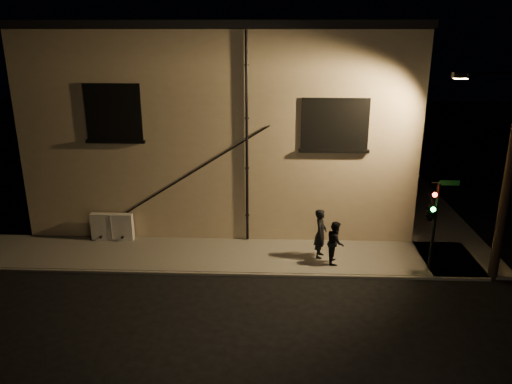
{
  "coord_description": "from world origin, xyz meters",
  "views": [
    {
      "loc": [
        -0.65,
        -16.16,
        8.53
      ],
      "look_at": [
        -1.4,
        1.8,
        2.58
      ],
      "focal_mm": 35.0,
      "sensor_mm": 36.0,
      "label": 1
    }
  ],
  "objects_px": {
    "streetlamp_pole": "(506,170)",
    "traffic_signal": "(431,211)",
    "pedestrian_b": "(335,242)",
    "utility_cabinet": "(112,227)",
    "pedestrian_a": "(321,233)"
  },
  "relations": [
    {
      "from": "utility_cabinet",
      "to": "pedestrian_b",
      "type": "bearing_deg",
      "value": -11.04
    },
    {
      "from": "pedestrian_b",
      "to": "streetlamp_pole",
      "type": "bearing_deg",
      "value": -95.02
    },
    {
      "from": "pedestrian_a",
      "to": "streetlamp_pole",
      "type": "distance_m",
      "value": 6.76
    },
    {
      "from": "utility_cabinet",
      "to": "streetlamp_pole",
      "type": "bearing_deg",
      "value": -9.86
    },
    {
      "from": "streetlamp_pole",
      "to": "pedestrian_b",
      "type": "bearing_deg",
      "value": 172.09
    },
    {
      "from": "pedestrian_b",
      "to": "traffic_signal",
      "type": "height_order",
      "value": "traffic_signal"
    },
    {
      "from": "traffic_signal",
      "to": "streetlamp_pole",
      "type": "bearing_deg",
      "value": -8.25
    },
    {
      "from": "pedestrian_a",
      "to": "pedestrian_b",
      "type": "bearing_deg",
      "value": -117.61
    },
    {
      "from": "utility_cabinet",
      "to": "streetlamp_pole",
      "type": "xyz_separation_m",
      "value": [
        14.44,
        -2.51,
        3.33
      ]
    },
    {
      "from": "utility_cabinet",
      "to": "streetlamp_pole",
      "type": "height_order",
      "value": "streetlamp_pole"
    },
    {
      "from": "pedestrian_b",
      "to": "pedestrian_a",
      "type": "bearing_deg",
      "value": 50.68
    },
    {
      "from": "streetlamp_pole",
      "to": "traffic_signal",
      "type": "bearing_deg",
      "value": 171.75
    },
    {
      "from": "pedestrian_b",
      "to": "traffic_signal",
      "type": "bearing_deg",
      "value": -94.78
    },
    {
      "from": "pedestrian_b",
      "to": "streetlamp_pole",
      "type": "distance_m",
      "value": 6.31
    },
    {
      "from": "traffic_signal",
      "to": "utility_cabinet",
      "type": "bearing_deg",
      "value": 169.85
    }
  ]
}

